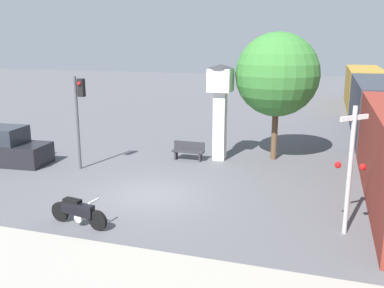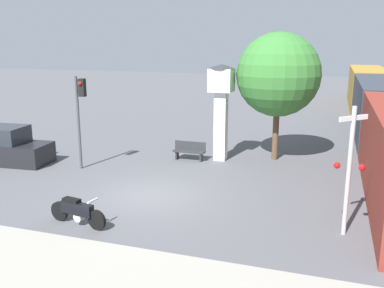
{
  "view_description": "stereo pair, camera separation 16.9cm",
  "coord_description": "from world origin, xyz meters",
  "px_view_note": "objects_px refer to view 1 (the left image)",
  "views": [
    {
      "loc": [
        6.28,
        -14.4,
        5.87
      ],
      "look_at": [
        1.3,
        1.25,
        1.86
      ],
      "focal_mm": 40.0,
      "sensor_mm": 36.0,
      "label": 1
    },
    {
      "loc": [
        6.44,
        -14.35,
        5.87
      ],
      "look_at": [
        1.3,
        1.25,
        1.86
      ],
      "focal_mm": 40.0,
      "sensor_mm": 36.0,
      "label": 2
    }
  ],
  "objects_px": {
    "clock_tower": "(220,97)",
    "parked_car": "(4,148)",
    "freight_train": "(377,107)",
    "traffic_light": "(79,106)",
    "railroad_crossing_signal": "(350,166)",
    "bench": "(189,150)",
    "street_tree": "(277,75)",
    "motorcycle": "(78,212)"
  },
  "relations": [
    {
      "from": "motorcycle",
      "to": "railroad_crossing_signal",
      "type": "distance_m",
      "value": 8.61
    },
    {
      "from": "traffic_light",
      "to": "railroad_crossing_signal",
      "type": "xyz_separation_m",
      "value": [
        11.45,
        -3.55,
        -0.77
      ]
    },
    {
      "from": "railroad_crossing_signal",
      "to": "street_tree",
      "type": "distance_m",
      "value": 8.84
    },
    {
      "from": "motorcycle",
      "to": "parked_car",
      "type": "xyz_separation_m",
      "value": [
        -7.38,
        5.25,
        0.28
      ]
    },
    {
      "from": "bench",
      "to": "parked_car",
      "type": "relative_size",
      "value": 0.37
    },
    {
      "from": "clock_tower",
      "to": "freight_train",
      "type": "distance_m",
      "value": 12.06
    },
    {
      "from": "freight_train",
      "to": "parked_car",
      "type": "xyz_separation_m",
      "value": [
        -17.82,
        -12.7,
        -0.95
      ]
    },
    {
      "from": "railroad_crossing_signal",
      "to": "bench",
      "type": "height_order",
      "value": "railroad_crossing_signal"
    },
    {
      "from": "freight_train",
      "to": "traffic_light",
      "type": "xyz_separation_m",
      "value": [
        -13.68,
        -12.42,
        1.25
      ]
    },
    {
      "from": "traffic_light",
      "to": "parked_car",
      "type": "bearing_deg",
      "value": -176.01
    },
    {
      "from": "clock_tower",
      "to": "parked_car",
      "type": "distance_m",
      "value": 10.79
    },
    {
      "from": "bench",
      "to": "street_tree",
      "type": "bearing_deg",
      "value": 19.97
    },
    {
      "from": "freight_train",
      "to": "railroad_crossing_signal",
      "type": "height_order",
      "value": "railroad_crossing_signal"
    },
    {
      "from": "clock_tower",
      "to": "street_tree",
      "type": "distance_m",
      "value": 2.95
    },
    {
      "from": "parked_car",
      "to": "street_tree",
      "type": "bearing_deg",
      "value": 16.05
    },
    {
      "from": "freight_train",
      "to": "street_tree",
      "type": "height_order",
      "value": "street_tree"
    },
    {
      "from": "street_tree",
      "to": "parked_car",
      "type": "height_order",
      "value": "street_tree"
    },
    {
      "from": "clock_tower",
      "to": "railroad_crossing_signal",
      "type": "height_order",
      "value": "clock_tower"
    },
    {
      "from": "bench",
      "to": "freight_train",
      "type": "bearing_deg",
      "value": 44.98
    },
    {
      "from": "railroad_crossing_signal",
      "to": "freight_train",
      "type": "bearing_deg",
      "value": 82.04
    },
    {
      "from": "railroad_crossing_signal",
      "to": "street_tree",
      "type": "height_order",
      "value": "street_tree"
    },
    {
      "from": "clock_tower",
      "to": "motorcycle",
      "type": "bearing_deg",
      "value": -105.04
    },
    {
      "from": "clock_tower",
      "to": "traffic_light",
      "type": "bearing_deg",
      "value": -148.27
    },
    {
      "from": "motorcycle",
      "to": "parked_car",
      "type": "distance_m",
      "value": 9.06
    },
    {
      "from": "traffic_light",
      "to": "bench",
      "type": "bearing_deg",
      "value": 35.08
    },
    {
      "from": "motorcycle",
      "to": "clock_tower",
      "type": "bearing_deg",
      "value": 84.14
    },
    {
      "from": "traffic_light",
      "to": "motorcycle",
      "type": "bearing_deg",
      "value": -59.67
    },
    {
      "from": "traffic_light",
      "to": "parked_car",
      "type": "height_order",
      "value": "traffic_light"
    },
    {
      "from": "clock_tower",
      "to": "parked_car",
      "type": "relative_size",
      "value": 1.09
    },
    {
      "from": "bench",
      "to": "clock_tower",
      "type": "bearing_deg",
      "value": 20.53
    },
    {
      "from": "clock_tower",
      "to": "traffic_light",
      "type": "relative_size",
      "value": 1.1
    },
    {
      "from": "parked_car",
      "to": "railroad_crossing_signal",
      "type": "bearing_deg",
      "value": -16.63
    },
    {
      "from": "freight_train",
      "to": "traffic_light",
      "type": "height_order",
      "value": "traffic_light"
    },
    {
      "from": "freight_train",
      "to": "traffic_light",
      "type": "bearing_deg",
      "value": -137.77
    },
    {
      "from": "motorcycle",
      "to": "clock_tower",
      "type": "xyz_separation_m",
      "value": [
        2.43,
        9.05,
        2.67
      ]
    },
    {
      "from": "clock_tower",
      "to": "freight_train",
      "type": "xyz_separation_m",
      "value": [
        8.01,
        8.91,
        -1.45
      ]
    },
    {
      "from": "railroad_crossing_signal",
      "to": "bench",
      "type": "relative_size",
      "value": 2.5
    },
    {
      "from": "clock_tower",
      "to": "street_tree",
      "type": "height_order",
      "value": "street_tree"
    },
    {
      "from": "clock_tower",
      "to": "traffic_light",
      "type": "height_order",
      "value": "clock_tower"
    },
    {
      "from": "motorcycle",
      "to": "traffic_light",
      "type": "height_order",
      "value": "traffic_light"
    },
    {
      "from": "clock_tower",
      "to": "traffic_light",
      "type": "xyz_separation_m",
      "value": [
        -5.67,
        -3.51,
        -0.2
      ]
    },
    {
      "from": "clock_tower",
      "to": "traffic_light",
      "type": "distance_m",
      "value": 6.67
    }
  ]
}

